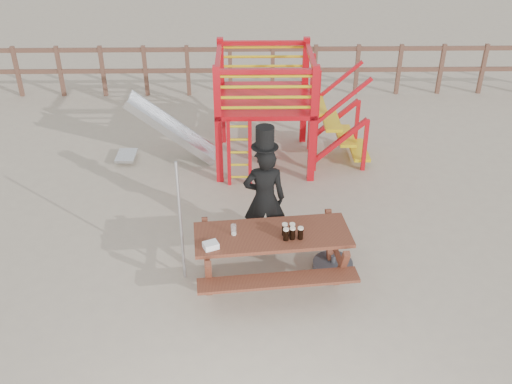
# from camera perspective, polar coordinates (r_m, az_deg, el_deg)

# --- Properties ---
(ground) EXTENTS (60.00, 60.00, 0.00)m
(ground) POSITION_cam_1_polar(r_m,az_deg,el_deg) (7.83, 0.09, -8.94)
(ground) COLOR tan
(ground) RESTS_ON ground
(back_fence) EXTENTS (15.09, 0.09, 1.20)m
(back_fence) POSITION_cam_1_polar(r_m,az_deg,el_deg) (13.71, -0.46, 12.61)
(back_fence) COLOR brown
(back_fence) RESTS_ON ground
(playground_fort) EXTENTS (4.71, 1.84, 2.10)m
(playground_fort) POSITION_cam_1_polar(r_m,az_deg,el_deg) (10.39, 0.42, 8.50)
(playground_fort) COLOR red
(playground_fort) RESTS_ON ground
(picnic_table) EXTENTS (2.15, 1.59, 0.78)m
(picnic_table) POSITION_cam_1_polar(r_m,az_deg,el_deg) (7.55, 1.62, -5.94)
(picnic_table) COLOR brown
(picnic_table) RESTS_ON ground
(man_with_hat) EXTENTS (0.61, 0.42, 1.93)m
(man_with_hat) POSITION_cam_1_polar(r_m,az_deg,el_deg) (7.99, 0.85, -0.46)
(man_with_hat) COLOR black
(man_with_hat) RESTS_ON ground
(metal_pole) EXTENTS (0.04, 0.04, 1.78)m
(metal_pole) POSITION_cam_1_polar(r_m,az_deg,el_deg) (7.45, -7.55, -3.06)
(metal_pole) COLOR #B2B2B7
(metal_pole) RESTS_ON ground
(parasol_base) EXTENTS (0.56, 0.56, 0.23)m
(parasol_base) POSITION_cam_1_polar(r_m,az_deg,el_deg) (8.07, 7.67, -7.31)
(parasol_base) COLOR #343439
(parasol_base) RESTS_ON ground
(paper_bag) EXTENTS (0.22, 0.20, 0.08)m
(paper_bag) POSITION_cam_1_polar(r_m,az_deg,el_deg) (7.12, -4.55, -5.34)
(paper_bag) COLOR white
(paper_bag) RESTS_ON picnic_table
(stout_pints) EXTENTS (0.27, 0.19, 0.17)m
(stout_pints) POSITION_cam_1_polar(r_m,az_deg,el_deg) (7.27, 3.53, -3.99)
(stout_pints) COLOR black
(stout_pints) RESTS_ON picnic_table
(empty_glasses) EXTENTS (0.07, 0.07, 0.15)m
(empty_glasses) POSITION_cam_1_polar(r_m,az_deg,el_deg) (7.32, -2.25, -3.84)
(empty_glasses) COLOR silver
(empty_glasses) RESTS_ON picnic_table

